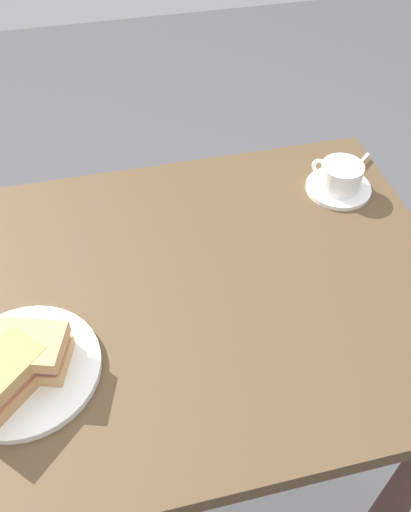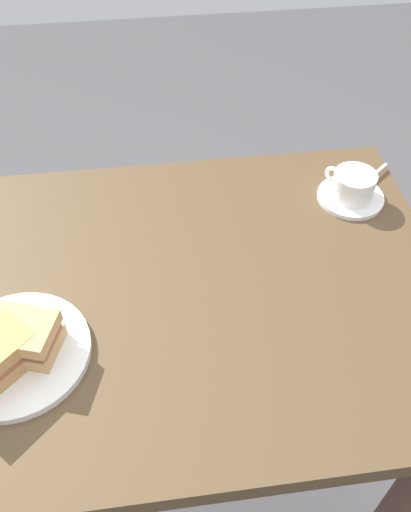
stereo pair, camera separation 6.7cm
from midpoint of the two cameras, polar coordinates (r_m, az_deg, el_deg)
ground_plane at (r=1.65m, az=-4.82°, el=-21.11°), size 6.00×6.00×0.00m
dining_table at (r=1.08m, az=-6.94°, el=-8.27°), size 1.25×0.75×0.77m
sandwich_plate at (r=0.93m, az=-17.61°, el=-9.93°), size 0.24×0.24×0.01m
sandwich_front at (r=0.90m, az=-17.51°, el=-8.18°), size 0.15×0.12×0.06m
coffee_saucer at (r=1.20m, az=16.77°, el=6.00°), size 0.14×0.14×0.01m
coffee_cup at (r=1.18m, az=17.07°, el=7.30°), size 0.09×0.10×0.06m
spoon at (r=1.26m, az=18.73°, el=7.93°), size 0.08×0.07×0.01m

